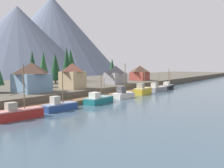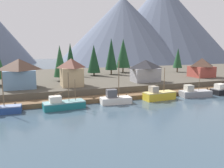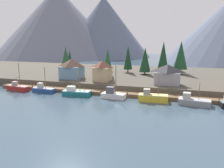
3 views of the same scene
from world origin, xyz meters
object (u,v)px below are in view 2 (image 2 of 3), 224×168
object	(u,v)px
house_red	(202,67)
conifer_mid_right	(94,59)
fishing_boat_teal	(63,104)
conifer_centre	(60,61)
conifer_near_left	(111,54)
house_grey	(145,71)
fishing_boat_yellow	(159,95)
fishing_boat_black	(223,90)
fishing_boat_white	(115,99)
conifer_far_left	(178,58)
conifer_back_left	(70,57)
house_blue	(20,73)
house_tan	(71,72)
fishing_boat_grey	(194,93)
conifer_mid_left	(123,53)

from	to	relation	value
house_red	conifer_mid_right	bearing A→B (deg)	153.92
fishing_boat_teal	conifer_centre	size ratio (longest dim) A/B	0.80
conifer_near_left	conifer_mid_right	bearing A→B (deg)	-168.99
conifer_near_left	house_grey	bearing A→B (deg)	-81.72
fishing_boat_yellow	conifer_near_left	distance (m)	33.77
fishing_boat_black	house_grey	bearing A→B (deg)	137.30
fishing_boat_white	conifer_centre	size ratio (longest dim) A/B	0.89
conifer_mid_right	conifer_far_left	distance (m)	35.13
house_red	conifer_back_left	bearing A→B (deg)	155.09
house_blue	house_tan	bearing A→B (deg)	-6.42
house_blue	house_tan	world-z (taller)	house_blue
house_tan	conifer_far_left	world-z (taller)	conifer_far_left
fishing_boat_yellow	house_blue	xyz separation A→B (m)	(-30.72, 13.31, 5.01)
house_grey	conifer_far_left	bearing A→B (deg)	36.83
house_red	conifer_centre	bearing A→B (deg)	171.27
house_grey	conifer_back_left	world-z (taller)	conifer_back_left
house_red	conifer_back_left	distance (m)	45.04
house_grey	house_tan	xyz separation A→B (m)	(-21.41, -0.15, 0.38)
house_grey	fishing_boat_yellow	bearing A→B (deg)	-103.81
fishing_boat_white	house_tan	distance (m)	14.77
house_grey	conifer_mid_right	distance (m)	21.75
fishing_boat_teal	house_tan	xyz separation A→B (m)	(4.02, 12.08, 5.19)
house_grey	conifer_centre	xyz separation A→B (m)	(-22.89, 10.02, 2.66)
fishing_boat_grey	conifer_far_left	size ratio (longest dim) A/B	0.83
conifer_mid_right	conifer_back_left	bearing A→B (deg)	160.31
house_tan	conifer_mid_left	bearing A→B (deg)	45.05
fishing_boat_white	conifer_mid_left	distance (m)	42.01
conifer_mid_right	fishing_boat_white	bearing A→B (deg)	-97.51
fishing_boat_black	conifer_centre	xyz separation A→B (m)	(-39.74, 22.24, 7.37)
house_blue	conifer_back_left	distance (m)	26.27
fishing_boat_white	fishing_boat_black	bearing A→B (deg)	3.73
conifer_back_left	fishing_boat_white	bearing A→B (deg)	-83.89
conifer_back_left	conifer_mid_left	bearing A→B (deg)	8.24
house_tan	conifer_centre	size ratio (longest dim) A/B	0.67
house_grey	fishing_boat_white	bearing A→B (deg)	-139.70
fishing_boat_white	house_red	world-z (taller)	fishing_boat_white
house_grey	conifer_far_left	xyz separation A→B (m)	(25.13, 18.82, 2.46)
fishing_boat_grey	house_tan	distance (m)	31.60
fishing_boat_white	fishing_boat_yellow	world-z (taller)	fishing_boat_white
fishing_boat_grey	conifer_centre	distance (m)	38.29
fishing_boat_white	house_blue	bearing A→B (deg)	150.29
fishing_boat_yellow	fishing_boat_grey	world-z (taller)	fishing_boat_yellow
house_red	house_tan	world-z (taller)	house_tan
fishing_boat_yellow	house_grey	world-z (taller)	house_grey
fishing_boat_teal	fishing_boat_yellow	world-z (taller)	fishing_boat_yellow
fishing_boat_grey	house_blue	distance (m)	43.48
conifer_near_left	conifer_mid_left	distance (m)	8.05
house_tan	house_blue	bearing A→B (deg)	173.58
fishing_boat_white	conifer_far_left	world-z (taller)	conifer_far_left
fishing_boat_teal	fishing_boat_yellow	size ratio (longest dim) A/B	1.07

